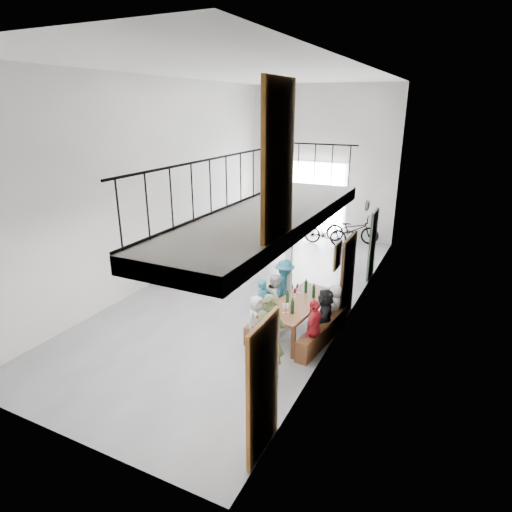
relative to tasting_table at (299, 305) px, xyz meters
The scene contains 24 objects.
floor 2.62m from the tasting_table, 142.13° to the left, with size 12.00×12.00×0.00m, color slate.
room_walls 3.80m from the tasting_table, 142.13° to the left, with size 12.00×12.00×12.00m.
gateway_portal 7.89m from the tasting_table, 107.71° to the left, with size 2.80×0.08×2.80m, color white.
right_wall_decor 1.29m from the tasting_table, 24.17° to the right, with size 0.07×8.28×5.07m.
balcony 2.75m from the tasting_table, 90.49° to the right, with size 1.52×5.62×4.00m.
tasting_table is the anchor object (origin of this frame).
bench_inner 0.85m from the tasting_table, behind, with size 0.29×1.79×0.41m, color brown.
bench_wall 0.76m from the tasting_table, ahead, with size 0.26×1.99×0.46m, color brown.
tableware 0.23m from the tasting_table, 155.11° to the right, with size 0.48×1.21×0.35m.
side_bench 4.81m from the tasting_table, 159.94° to the left, with size 0.31×1.42×0.40m, color brown.
oak_barrel 7.30m from the tasting_table, 125.35° to the left, with size 0.68×0.68×1.00m.
serving_counter 8.00m from the tasting_table, 115.75° to the left, with size 1.59×0.44×0.84m, color #362314.
counter_bottles 7.98m from the tasting_table, 115.79° to the left, with size 1.35×0.12×0.28m.
guest_left_a 0.99m from the tasting_table, 134.40° to the right, with size 0.52×0.34×1.06m, color silver.
guest_left_b 0.83m from the tasting_table, behind, with size 0.43×0.28×1.17m, color #266880.
guest_left_c 0.82m from the tasting_table, 151.64° to the left, with size 0.56×0.44×1.15m, color silver.
guest_left_d 1.18m from the tasting_table, 127.72° to the left, with size 0.85×0.49×1.32m, color #266880.
guest_right_a 0.86m from the tasting_table, 49.43° to the right, with size 0.72×0.30×1.22m, color red.
guest_right_b 0.58m from the tasting_table, ahead, with size 1.08×0.34×1.16m, color black.
guest_right_c 0.91m from the tasting_table, 47.28° to the left, with size 0.50×0.33×1.03m, color silver.
host_standing 1.70m from the tasting_table, 87.72° to the right, with size 0.59×0.39×1.63m, color #4A532E.
potted_plant 2.09m from the tasting_table, 77.04° to the left, with size 0.43×0.37×0.48m, color #154B18.
bicycle_near 7.18m from the tasting_table, 94.79° to the left, with size 0.66×1.89×0.99m, color black.
bicycle_far 6.63m from the tasting_table, 102.33° to the left, with size 0.46×1.61×0.97m, color black.
Camera 1 is at (4.79, -9.42, 4.74)m, focal length 30.00 mm.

